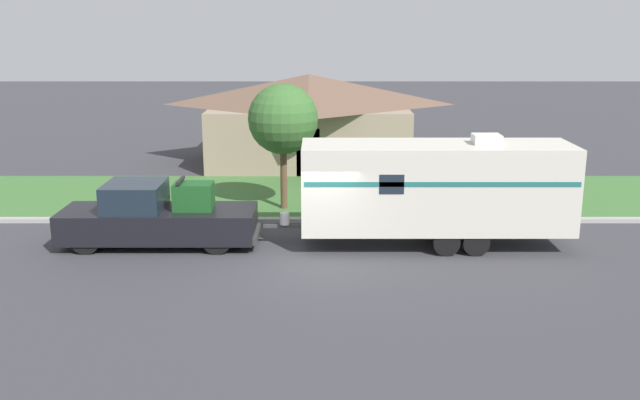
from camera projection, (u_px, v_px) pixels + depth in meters
ground_plane at (315, 258)px, 20.31m from camera, size 120.00×120.00×0.00m
curb_strip at (316, 220)px, 23.93m from camera, size 80.00×0.30×0.14m
lawn_strip at (316, 196)px, 27.48m from camera, size 80.00×7.00×0.03m
house_across_street at (310, 117)px, 33.68m from camera, size 9.74×7.56×4.14m
pickup_truck at (158, 218)px, 21.32m from camera, size 5.89×2.00×2.04m
travel_trailer at (437, 187)px, 21.08m from camera, size 9.10×2.27×3.37m
mailbox at (363, 189)px, 24.58m from camera, size 0.48×0.20×1.23m
tree_in_yard at (284, 120)px, 24.85m from camera, size 2.46×2.46×4.47m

